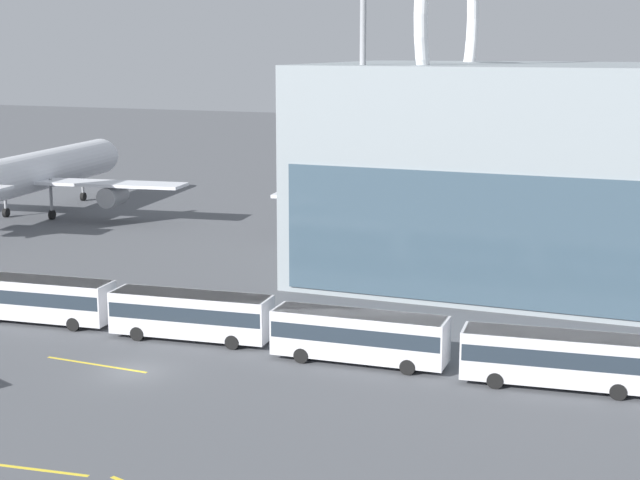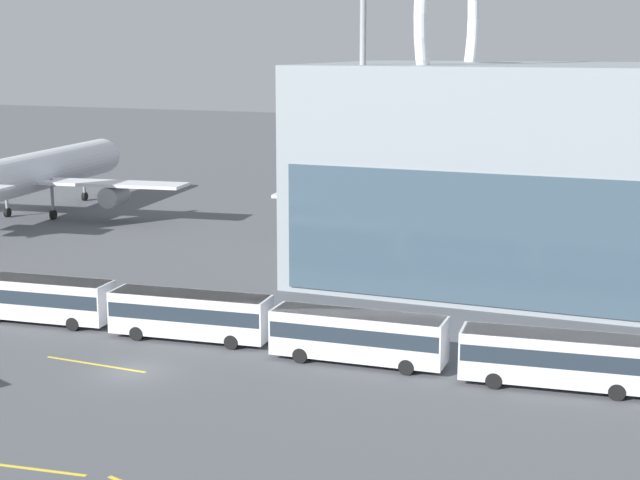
{
  "view_description": "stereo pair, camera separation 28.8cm",
  "coord_description": "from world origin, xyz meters",
  "px_view_note": "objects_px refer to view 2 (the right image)",
  "views": [
    {
      "loc": [
        32.98,
        -50.19,
        20.3
      ],
      "look_at": [
        2.52,
        25.22,
        4.0
      ],
      "focal_mm": 55.0,
      "sensor_mm": 36.0,
      "label": 1
    },
    {
      "loc": [
        33.24,
        -50.09,
        20.3
      ],
      "look_at": [
        2.52,
        25.22,
        4.0
      ],
      "focal_mm": 55.0,
      "sensor_mm": 36.0,
      "label": 2
    }
  ],
  "objects_px": {
    "shuttle_bus_2": "(358,334)",
    "floodlight_mast": "(363,48)",
    "airliner_at_gate_near": "(31,173)",
    "shuttle_bus_0": "(38,297)",
    "shuttle_bus_1": "(190,313)",
    "shuttle_bus_3": "(556,357)",
    "airliner_at_gate_far": "(456,191)"
  },
  "relations": [
    {
      "from": "shuttle_bus_1",
      "to": "shuttle_bus_2",
      "type": "xyz_separation_m",
      "value": [
        12.58,
        -0.37,
        0.0
      ]
    },
    {
      "from": "shuttle_bus_2",
      "to": "floodlight_mast",
      "type": "xyz_separation_m",
      "value": [
        -6.66,
        18.99,
        18.01
      ]
    },
    {
      "from": "shuttle_bus_1",
      "to": "airliner_at_gate_far",
      "type": "bearing_deg",
      "value": 72.42
    },
    {
      "from": "airliner_at_gate_far",
      "to": "shuttle_bus_2",
      "type": "bearing_deg",
      "value": 177.83
    },
    {
      "from": "airliner_at_gate_near",
      "to": "shuttle_bus_0",
      "type": "xyz_separation_m",
      "value": [
        29.43,
        -36.59,
        -3.35
      ]
    },
    {
      "from": "shuttle_bus_2",
      "to": "floodlight_mast",
      "type": "bearing_deg",
      "value": 106.41
    },
    {
      "from": "airliner_at_gate_far",
      "to": "shuttle_bus_0",
      "type": "height_order",
      "value": "airliner_at_gate_far"
    },
    {
      "from": "airliner_at_gate_near",
      "to": "shuttle_bus_2",
      "type": "distance_m",
      "value": 65.78
    },
    {
      "from": "shuttle_bus_0",
      "to": "shuttle_bus_1",
      "type": "bearing_deg",
      "value": -3.66
    },
    {
      "from": "shuttle_bus_1",
      "to": "floodlight_mast",
      "type": "xyz_separation_m",
      "value": [
        5.92,
        18.63,
        18.01
      ]
    },
    {
      "from": "airliner_at_gate_near",
      "to": "shuttle_bus_0",
      "type": "bearing_deg",
      "value": -149.3
    },
    {
      "from": "airliner_at_gate_far",
      "to": "shuttle_bus_3",
      "type": "distance_m",
      "value": 43.98
    },
    {
      "from": "airliner_at_gate_near",
      "to": "shuttle_bus_2",
      "type": "bearing_deg",
      "value": -131.9
    },
    {
      "from": "airliner_at_gate_far",
      "to": "airliner_at_gate_near",
      "type": "bearing_deg",
      "value": 86.79
    },
    {
      "from": "airliner_at_gate_far",
      "to": "shuttle_bus_3",
      "type": "bearing_deg",
      "value": -165.56
    },
    {
      "from": "airliner_at_gate_far",
      "to": "floodlight_mast",
      "type": "height_order",
      "value": "floodlight_mast"
    },
    {
      "from": "shuttle_bus_2",
      "to": "shuttle_bus_3",
      "type": "xyz_separation_m",
      "value": [
        12.58,
        0.12,
        0.0
      ]
    },
    {
      "from": "airliner_at_gate_near",
      "to": "shuttle_bus_1",
      "type": "xyz_separation_m",
      "value": [
        42.01,
        -36.17,
        -3.35
      ]
    },
    {
      "from": "shuttle_bus_2",
      "to": "floodlight_mast",
      "type": "relative_size",
      "value": 0.42
    },
    {
      "from": "shuttle_bus_1",
      "to": "shuttle_bus_0",
      "type": "bearing_deg",
      "value": 176.24
    },
    {
      "from": "airliner_at_gate_far",
      "to": "shuttle_bus_2",
      "type": "height_order",
      "value": "airliner_at_gate_far"
    },
    {
      "from": "shuttle_bus_3",
      "to": "floodlight_mast",
      "type": "distance_m",
      "value": 32.42
    },
    {
      "from": "airliner_at_gate_near",
      "to": "shuttle_bus_3",
      "type": "xyz_separation_m",
      "value": [
        67.18,
        -36.42,
        -3.35
      ]
    },
    {
      "from": "airliner_at_gate_far",
      "to": "shuttle_bus_0",
      "type": "relative_size",
      "value": 3.4
    },
    {
      "from": "shuttle_bus_2",
      "to": "shuttle_bus_3",
      "type": "distance_m",
      "value": 12.58
    },
    {
      "from": "shuttle_bus_1",
      "to": "shuttle_bus_3",
      "type": "xyz_separation_m",
      "value": [
        25.17,
        -0.25,
        0.0
      ]
    },
    {
      "from": "shuttle_bus_2",
      "to": "floodlight_mast",
      "type": "height_order",
      "value": "floodlight_mast"
    },
    {
      "from": "shuttle_bus_1",
      "to": "shuttle_bus_2",
      "type": "bearing_deg",
      "value": -7.33
    },
    {
      "from": "airliner_at_gate_near",
      "to": "floodlight_mast",
      "type": "bearing_deg",
      "value": -118.21
    },
    {
      "from": "airliner_at_gate_near",
      "to": "floodlight_mast",
      "type": "xyz_separation_m",
      "value": [
        47.94,
        -17.54,
        14.67
      ]
    },
    {
      "from": "shuttle_bus_3",
      "to": "airliner_at_gate_far",
      "type": "bearing_deg",
      "value": 106.18
    },
    {
      "from": "shuttle_bus_0",
      "to": "shuttle_bus_3",
      "type": "height_order",
      "value": "same"
    }
  ]
}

